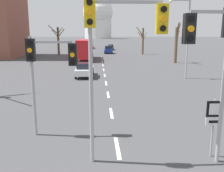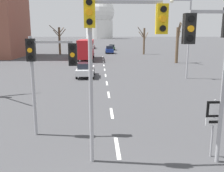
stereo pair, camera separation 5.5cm
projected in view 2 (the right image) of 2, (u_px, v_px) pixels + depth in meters
lane_stripe_0 at (117, 148)px, 10.08m from camera, size 0.16×2.00×0.01m
lane_stripe_1 at (112, 113)px, 14.48m from camera, size 0.16×2.00×0.01m
lane_stripe_2 at (109, 95)px, 18.88m from camera, size 0.16×2.00×0.01m
lane_stripe_3 at (107, 83)px, 23.28m from camera, size 0.16×2.00×0.01m
lane_stripe_4 at (106, 75)px, 27.68m from camera, size 0.16×2.00×0.01m
lane_stripe_5 at (105, 70)px, 32.08m from camera, size 0.16×2.00×0.01m
lane_stripe_6 at (104, 65)px, 36.47m from camera, size 0.16×2.00×0.01m
lane_stripe_7 at (103, 62)px, 40.87m from camera, size 0.16×2.00×0.01m
lane_stripe_8 at (103, 59)px, 45.27m from camera, size 0.16×2.00×0.01m
lane_stripe_9 at (103, 57)px, 49.67m from camera, size 0.16×2.00×0.01m
traffic_signal_near_right at (214, 46)px, 8.11m from camera, size 1.67×0.34×5.45m
traffic_signal_centre_tall at (114, 38)px, 8.16m from camera, size 2.71×0.34×5.76m
traffic_signal_near_left at (47, 62)px, 10.75m from camera, size 2.13×0.34×4.42m
route_sign_post at (214, 119)px, 9.05m from camera, size 0.60×0.08×2.21m
street_lamp_right at (185, 31)px, 24.73m from camera, size 2.15×0.36×7.81m
sedan_near_left at (92, 45)px, 82.60m from camera, size 1.69×3.90×1.52m
sedan_near_right at (109, 50)px, 58.56m from camera, size 1.88×4.49×1.79m
sedan_mid_centre at (112, 47)px, 71.01m from camera, size 1.71×4.49×1.59m
sedan_far_left at (85, 69)px, 26.73m from camera, size 1.88×4.51×1.51m
sedan_far_right at (91, 46)px, 76.84m from camera, size 1.94×4.42×1.73m
city_bus at (86, 48)px, 44.28m from camera, size 2.66×10.80×3.48m
bare_tree_left_near at (59, 39)px, 55.13m from camera, size 3.59×2.45×6.40m
bare_tree_right_near at (144, 40)px, 55.35m from camera, size 2.91×2.85×6.03m
bare_tree_right_far at (178, 42)px, 38.78m from camera, size 1.30×3.16×6.25m
capitol_dome at (99, 18)px, 235.56m from camera, size 28.09×28.09×39.68m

